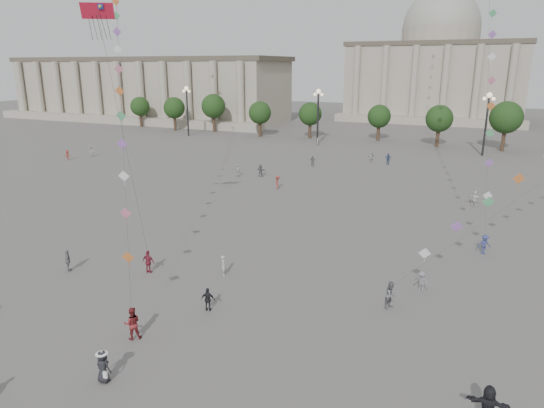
% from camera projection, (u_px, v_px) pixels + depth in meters
% --- Properties ---
extents(ground, '(360.00, 360.00, 0.00)m').
position_uv_depth(ground, '(166.00, 334.00, 27.95)').
color(ground, '#5E5B59').
rests_on(ground, ground).
extents(hall_west, '(84.00, 26.22, 17.20)m').
position_uv_depth(hall_west, '(145.00, 89.00, 137.52)').
color(hall_west, '#A39988').
rests_on(hall_west, ground).
extents(hall_central, '(48.30, 34.30, 35.50)m').
position_uv_depth(hall_central, '(437.00, 68.00, 137.34)').
color(hall_central, '#A39988').
rests_on(hall_central, ground).
extents(tree_row, '(137.12, 5.12, 8.00)m').
position_uv_depth(tree_row, '(404.00, 116.00, 94.86)').
color(tree_row, '#34251A').
rests_on(tree_row, ground).
extents(lamp_post_far_west, '(2.00, 0.90, 10.65)m').
position_uv_depth(lamp_post_far_west, '(187.00, 102.00, 105.04)').
color(lamp_post_far_west, '#262628').
rests_on(lamp_post_far_west, ground).
extents(lamp_post_mid_west, '(2.00, 0.90, 10.65)m').
position_uv_depth(lamp_post_mid_west, '(318.00, 106.00, 93.22)').
color(lamp_post_mid_west, '#262628').
rests_on(lamp_post_mid_west, ground).
extents(lamp_post_mid_east, '(2.00, 0.90, 10.65)m').
position_uv_depth(lamp_post_mid_east, '(487.00, 112.00, 81.39)').
color(lamp_post_mid_east, '#262628').
rests_on(lamp_post_mid_east, ground).
extents(person_crowd_0, '(1.09, 0.53, 1.80)m').
position_uv_depth(person_crowd_0, '(388.00, 159.00, 75.42)').
color(person_crowd_0, navy).
rests_on(person_crowd_0, ground).
extents(person_crowd_1, '(1.05, 1.02, 1.70)m').
position_uv_depth(person_crowd_1, '(92.00, 151.00, 82.44)').
color(person_crowd_1, '#BBBCB7').
rests_on(person_crowd_1, ground).
extents(person_crowd_2, '(1.13, 1.21, 1.64)m').
position_uv_depth(person_crowd_2, '(67.00, 155.00, 79.32)').
color(person_crowd_2, maroon).
rests_on(person_crowd_2, ground).
extents(person_crowd_3, '(1.79, 0.62, 1.92)m').
position_uv_depth(person_crowd_3, '(488.00, 406.00, 20.65)').
color(person_crowd_3, black).
rests_on(person_crowd_3, ground).
extents(person_crowd_4, '(1.23, 1.61, 1.69)m').
position_uv_depth(person_crowd_4, '(371.00, 157.00, 77.86)').
color(person_crowd_4, beige).
rests_on(person_crowd_4, ground).
extents(person_crowd_6, '(1.08, 0.73, 1.54)m').
position_uv_depth(person_crowd_6, '(421.00, 282.00, 32.96)').
color(person_crowd_6, slate).
rests_on(person_crowd_6, ground).
extents(person_crowd_7, '(1.72, 0.71, 1.80)m').
position_uv_depth(person_crowd_7, '(475.00, 198.00, 53.24)').
color(person_crowd_7, silver).
rests_on(person_crowd_7, ground).
extents(person_crowd_10, '(0.55, 0.67, 1.57)m').
position_uv_depth(person_crowd_10, '(317.00, 142.00, 92.99)').
color(person_crowd_10, '#B4B5B0').
rests_on(person_crowd_10, ground).
extents(person_crowd_12, '(1.64, 0.86, 1.69)m').
position_uv_depth(person_crowd_12, '(261.00, 170.00, 67.53)').
color(person_crowd_12, slate).
rests_on(person_crowd_12, ground).
extents(person_crowd_13, '(0.62, 0.67, 1.54)m').
position_uv_depth(person_crowd_13, '(224.00, 265.00, 35.65)').
color(person_crowd_13, '#B3B3AF').
rests_on(person_crowd_13, ground).
extents(person_crowd_16, '(1.03, 0.78, 1.62)m').
position_uv_depth(person_crowd_16, '(312.00, 161.00, 74.40)').
color(person_crowd_16, slate).
rests_on(person_crowd_16, ground).
extents(person_crowd_17, '(1.07, 1.27, 1.71)m').
position_uv_depth(person_crowd_17, '(278.00, 183.00, 60.55)').
color(person_crowd_17, maroon).
rests_on(person_crowd_17, ground).
extents(person_crowd_18, '(1.07, 0.75, 1.69)m').
position_uv_depth(person_crowd_18, '(238.00, 171.00, 67.52)').
color(person_crowd_18, '#BABBB6').
rests_on(person_crowd_18, ground).
extents(tourist_0, '(1.03, 0.44, 1.75)m').
position_uv_depth(tourist_0, '(148.00, 262.00, 36.04)').
color(tourist_0, maroon).
rests_on(tourist_0, ground).
extents(tourist_3, '(1.01, 0.97, 1.69)m').
position_uv_depth(tourist_3, '(68.00, 261.00, 36.30)').
color(tourist_3, slate).
rests_on(tourist_3, ground).
extents(tourist_4, '(0.96, 0.59, 1.53)m').
position_uv_depth(tourist_4, '(208.00, 300.00, 30.46)').
color(tourist_4, black).
rests_on(tourist_4, ground).
extents(kite_flyer_0, '(1.18, 1.16, 1.92)m').
position_uv_depth(kite_flyer_0, '(132.00, 323.00, 27.28)').
color(kite_flyer_0, maroon).
rests_on(kite_flyer_0, ground).
extents(kite_flyer_1, '(1.23, 1.09, 1.66)m').
position_uv_depth(kite_flyer_1, '(484.00, 244.00, 39.67)').
color(kite_flyer_1, navy).
rests_on(kite_flyer_1, ground).
extents(kite_flyer_2, '(1.00, 1.09, 1.80)m').
position_uv_depth(kite_flyer_2, '(391.00, 295.00, 30.79)').
color(kite_flyer_2, slate).
rests_on(kite_flyer_2, ground).
extents(hat_person, '(0.84, 0.60, 1.69)m').
position_uv_depth(hat_person, '(103.00, 366.00, 23.53)').
color(hat_person, black).
rests_on(hat_person, ground).
extents(dragon_kite, '(2.71, 1.61, 17.60)m').
position_uv_depth(dragon_kite, '(99.00, 24.00, 33.25)').
color(dragon_kite, '#B3132A').
rests_on(dragon_kite, ground).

